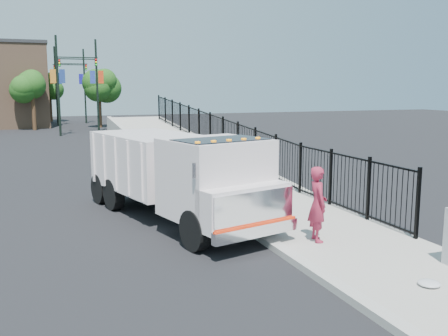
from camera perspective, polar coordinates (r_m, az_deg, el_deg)
name	(u,v)px	position (r m, az deg, el deg)	size (l,w,h in m)	color
ground	(256,236)	(13.47, 3.68, -7.77)	(120.00, 120.00, 0.00)	black
sidewalk	(362,248)	(12.74, 15.49, -8.82)	(3.55, 12.00, 0.12)	#9E998E
curb	(292,257)	(11.75, 7.76, -10.02)	(0.30, 12.00, 0.16)	#ADAAA3
ramp	(176,156)	(28.98, -5.55, 1.38)	(3.95, 24.00, 1.70)	#9E998E
iron_fence	(223,147)	(25.52, -0.13, 2.40)	(0.10, 28.00, 1.80)	black
truck	(178,171)	(14.72, -5.26, -0.35)	(4.30, 8.12, 2.66)	black
worker	(318,204)	(12.63, 10.66, -4.07)	(0.69, 0.45, 1.89)	maroon
debris	(429,283)	(10.70, 22.40, -12.08)	(0.43, 0.43, 0.11)	silver
light_pole_0	(62,82)	(42.68, -18.04, 9.36)	(3.78, 0.22, 8.00)	black
light_pole_1	(93,82)	(45.38, -14.70, 9.48)	(3.77, 0.22, 8.00)	black
light_pole_2	(59,83)	(54.35, -18.33, 9.22)	(3.78, 0.22, 8.00)	black
light_pole_3	(82,83)	(57.13, -15.96, 9.31)	(3.78, 0.22, 8.00)	black
tree_0	(32,87)	(49.27, -21.07, 8.64)	(2.70, 2.70, 5.35)	#382314
tree_1	(99,87)	(50.83, -14.10, 8.97)	(2.68, 2.68, 5.34)	#382314
tree_2	(49,87)	(60.93, -19.32, 8.74)	(2.72, 2.72, 5.36)	#382314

